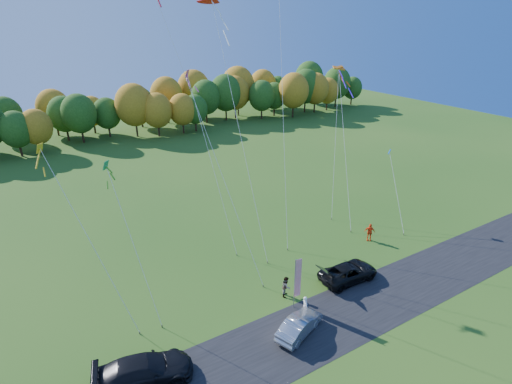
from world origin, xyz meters
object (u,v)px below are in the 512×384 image
person_east (370,232)px  feather_flag (297,278)px  silver_sedan (299,325)px  black_suv (348,272)px

person_east → feather_flag: feather_flag is taller
silver_sedan → feather_flag: feather_flag is taller
silver_sedan → person_east: bearing=-85.3°
black_suv → feather_flag: 6.31m
feather_flag → person_east: bearing=19.5°
black_suv → feather_flag: (-5.97, -0.53, 1.98)m
black_suv → silver_sedan: bearing=113.6°
person_east → feather_flag: (-12.48, -4.43, 1.79)m
silver_sedan → black_suv: bearing=-89.8°
silver_sedan → feather_flag: 3.55m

